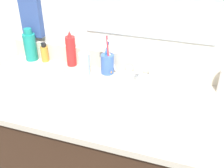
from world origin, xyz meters
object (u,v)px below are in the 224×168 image
Objects in this scene: soap_bar at (60,69)px; bottle_mouthwash_teal at (30,46)px; bottle_spray_red at (71,50)px; cup_blue_plastic at (107,63)px; faucet at (140,73)px; bottle_gel_clear at (84,64)px; bottle_oil_amber at (45,53)px; hand_towel at (31,15)px.

bottle_mouthwash_teal is at bearing 160.17° from soap_bar.
bottle_spray_red is 0.96× the size of cup_blue_plastic.
faucet is 1.19× the size of bottle_gel_clear.
cup_blue_plastic is 2.95× the size of soap_bar.
bottle_mouthwash_teal is 0.89× the size of cup_blue_plastic.
bottle_mouthwash_teal is (-0.23, -0.01, -0.00)m from bottle_spray_red.
bottle_gel_clear reaches higher than faucet.
faucet is at bearing -3.63° from bottle_spray_red.
bottle_gel_clear is 0.71× the size of cup_blue_plastic.
bottle_oil_amber is 1.56× the size of soap_bar.
faucet is 0.26m from bottle_gel_clear.
bottle_gel_clear is 0.13m from bottle_spray_red.
faucet reaches higher than soap_bar.
bottle_spray_red is at bearing 143.77° from bottle_gel_clear.
soap_bar is (0.13, -0.08, -0.03)m from bottle_oil_amber.
hand_towel is 0.63m from faucet.
hand_towel is 1.21× the size of bottle_spray_red.
hand_towel is at bearing 173.18° from faucet.
bottle_spray_red is at bearing 71.58° from soap_bar.
hand_towel is 1.17× the size of cup_blue_plastic.
soap_bar is at bearing -179.08° from bottle_gel_clear.
bottle_spray_red is 1.07× the size of bottle_mouthwash_teal.
faucet is at bearing -0.13° from cup_blue_plastic.
bottle_mouthwash_teal is at bearing -178.36° from bottle_spray_red.
faucet is at bearing 8.42° from soap_bar.
faucet is (0.59, -0.07, -0.19)m from hand_towel.
bottle_spray_red reaches higher than bottle_mouthwash_teal.
cup_blue_plastic reaches higher than bottle_spray_red.
bottle_spray_red is (-0.11, 0.08, 0.02)m from bottle_gel_clear.
faucet is at bearing -1.58° from bottle_mouthwash_teal.
bottle_oil_amber is 0.55× the size of bottle_spray_red.
faucet is 2.50× the size of soap_bar.
cup_blue_plastic is at bearing -6.40° from bottle_spray_red.
bottle_mouthwash_teal is at bearing 178.42° from faucet.
bottle_gel_clear is at bearing -167.74° from faucet.
hand_towel is 0.15m from bottle_mouthwash_teal.
bottle_oil_amber is 0.15m from soap_bar.
soap_bar is at bearing -31.66° from hand_towel.
hand_towel is at bearing 94.54° from bottle_mouthwash_teal.
cup_blue_plastic is (-0.16, 0.00, 0.03)m from faucet.
faucet is 0.85× the size of cup_blue_plastic.
bottle_gel_clear is 2.09× the size of soap_bar.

